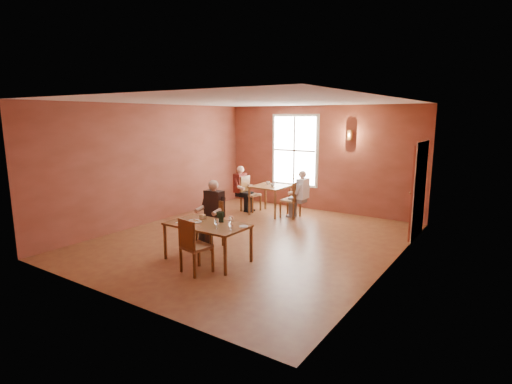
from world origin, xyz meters
The scene contains 29 objects.
ground centered at (0.00, 0.00, 0.00)m, with size 6.00×7.00×0.01m, color brown.
wall_back centered at (0.00, 3.50, 1.50)m, with size 6.00×0.04×3.00m, color brown.
wall_front centered at (0.00, -3.50, 1.50)m, with size 6.00×0.04×3.00m, color brown.
wall_left centered at (-3.00, 0.00, 1.50)m, with size 0.04×7.00×3.00m, color brown.
wall_right centered at (3.00, 0.00, 1.50)m, with size 0.04×7.00×3.00m, color brown.
ceiling centered at (0.00, 0.00, 3.00)m, with size 6.00×7.00×0.04m, color white.
window centered at (-0.80, 3.45, 1.70)m, with size 1.36×0.10×1.96m, color white.
door centered at (2.94, 2.30, 1.05)m, with size 0.12×1.04×2.10m, color maroon.
wall_sconce centered at (0.90, 3.40, 2.20)m, with size 0.16×0.16×0.28m, color brown.
main_table centered at (0.04, -1.50, 0.36)m, with size 1.53×0.86×0.72m, color brown, non-canonical shape.
chair_diner_main centered at (-0.46, -0.85, 0.48)m, with size 0.43×0.43×0.96m, color brown, non-canonical shape.
diner_main centered at (-0.46, -0.88, 0.66)m, with size 0.53×0.53×1.33m, color black, non-canonical shape.
chair_empty centered at (0.26, -2.06, 0.49)m, with size 0.43×0.43×0.98m, color #4F2B18, non-canonical shape.
plate_food centered at (-0.25, -1.54, 0.74)m, with size 0.28×0.28×0.04m, color white.
sandwich centered at (-0.17, -1.40, 0.77)m, with size 0.09×0.09×0.11m, color #DAB075.
goblet_a centered at (0.53, -1.40, 0.82)m, with size 0.08×0.08×0.20m, color silver, non-canonical shape.
goblet_b centered at (0.67, -1.62, 0.81)m, with size 0.08×0.08×0.19m, color white, non-canonical shape.
goblet_c centered at (0.39, -1.65, 0.82)m, with size 0.08×0.08×0.20m, color silver, non-canonical shape.
menu_stand centered at (0.17, -1.28, 0.82)m, with size 0.13×0.06×0.21m, color black.
knife centered at (0.00, -1.74, 0.72)m, with size 0.20×0.02×0.00m, color silver.
napkin centered at (-0.43, -1.69, 0.72)m, with size 0.18×0.18×0.01m, color white.
side_plate centered at (0.72, -1.29, 0.73)m, with size 0.17×0.17×0.01m, color white.
second_table centered at (-0.91, 2.27, 0.40)m, with size 0.91×0.91×0.80m, color brown, non-canonical shape.
chair_diner_white centered at (-0.26, 2.27, 0.49)m, with size 0.43×0.43×0.98m, color #522E1C, non-canonical shape.
diner_white centered at (-0.23, 2.27, 0.62)m, with size 0.50×0.50×1.24m, color silver, non-canonical shape.
chair_diner_maroon centered at (-1.56, 2.27, 0.50)m, with size 0.44×0.44×1.00m, color brown, non-canonical shape.
diner_maroon centered at (-1.59, 2.27, 0.63)m, with size 0.50×0.50×1.25m, color maroon, non-canonical shape.
cup_a centered at (-0.79, 2.21, 0.85)m, with size 0.12×0.12×0.09m, color silver.
cup_b centered at (-1.05, 2.38, 0.85)m, with size 0.10×0.10×0.10m, color silver.
Camera 1 is at (4.80, -6.99, 2.70)m, focal length 28.00 mm.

